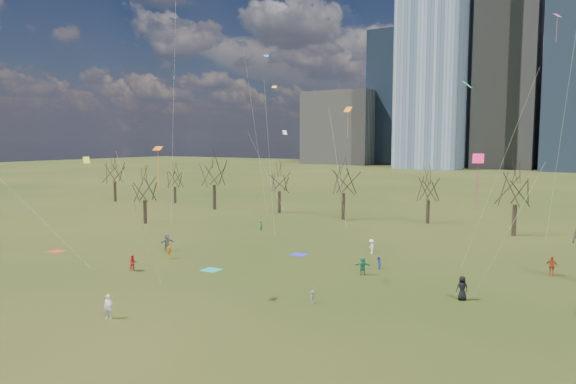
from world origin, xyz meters
The scene contains 18 objects.
ground centered at (0.00, 0.00, 0.00)m, with size 500.00×500.00×0.00m, color black.
downtown_skyline centered at (-2.43, 210.64, 39.01)m, with size 212.50×78.00×118.00m.
bare_tree_row centered at (-0.09, 37.22, 6.12)m, with size 113.04×29.80×9.50m.
blanket_teal centered at (-4.72, 6.01, 0.01)m, with size 1.60×1.50×0.03m, color teal.
blanket_navy centered at (-0.86, 15.71, 0.01)m, with size 1.60×1.50×0.03m, color #2730B7.
blanket_crimson centered at (-24.20, 3.62, 0.01)m, with size 1.60×1.50×0.03m, color #B83324.
person_1 centered at (-2.32, -7.70, 0.83)m, with size 0.61×0.40×1.66m, color silver.
person_2 centered at (-10.69, 2.08, 0.75)m, with size 0.73×0.57×1.50m, color #AE1E18.
person_3 centered at (7.94, 2.28, 0.49)m, with size 0.63×0.36×0.98m, color slate.
person_4 centered at (-11.29, 7.37, 0.82)m, with size 0.96×0.40×1.64m, color orange.
person_5 centered at (8.00, 11.59, 0.82)m, with size 1.53×0.49×1.65m, color #1B7C50.
person_6 centered at (17.23, 8.71, 0.92)m, with size 0.90×0.59×1.85m, color black.
person_8 centered at (8.49, 14.24, 0.59)m, with size 0.58×0.45×1.18m, color #2A3FB8.
person_9 centered at (5.40, 20.20, 0.76)m, with size 0.98×0.56×1.52m, color white.
person_10 centered at (22.48, 19.99, 0.88)m, with size 1.03×0.43×1.75m, color #B13D19.
person_11 centered at (-14.17, 10.07, 0.93)m, with size 1.72×0.55×1.85m, color #5D5E62.
person_13 centered at (-11.96, 25.15, 0.71)m, with size 0.52×0.34×1.42m, color #166535.
kites_airborne centered at (1.88, 15.21, 11.58)m, with size 44.43×45.68×32.32m.
Camera 1 is at (25.26, -30.26, 12.01)m, focal length 32.00 mm.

